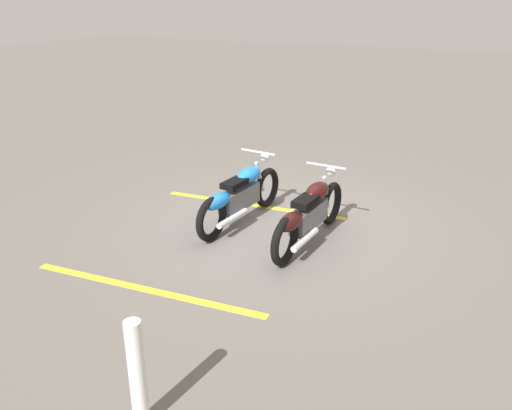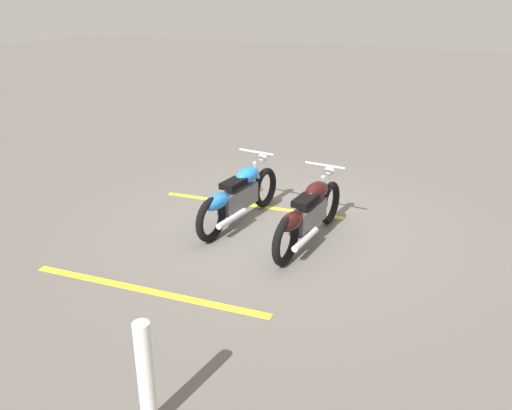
{
  "view_description": "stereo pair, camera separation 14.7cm",
  "coord_description": "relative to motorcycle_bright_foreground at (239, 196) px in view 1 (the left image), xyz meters",
  "views": [
    {
      "loc": [
        6.82,
        3.0,
        3.34
      ],
      "look_at": [
        0.89,
        0.0,
        0.65
      ],
      "focal_mm": 36.57,
      "sensor_mm": 36.0,
      "label": 1
    },
    {
      "loc": [
        6.88,
        2.87,
        3.34
      ],
      "look_at": [
        0.89,
        0.0,
        0.65
      ],
      "focal_mm": 36.57,
      "sensor_mm": 36.0,
      "label": 2
    }
  ],
  "objects": [
    {
      "name": "bollard_post",
      "position": [
        3.99,
        1.24,
        0.04
      ],
      "size": [
        0.14,
        0.14,
        1.01
      ],
      "primitive_type": "cylinder",
      "color": "white",
      "rests_on": "ground"
    },
    {
      "name": "ground_plane",
      "position": [
        -0.25,
        0.61,
        -0.46
      ],
      "size": [
        60.0,
        60.0,
        0.0
      ],
      "primitive_type": "plane",
      "color": "#66605B"
    },
    {
      "name": "motorcycle_dark_foreground",
      "position": [
        0.19,
        1.22,
        0.0
      ],
      "size": [
        2.23,
        0.62,
        1.04
      ],
      "rotation": [
        0.0,
        0.0,
        3.08
      ],
      "color": "black",
      "rests_on": "ground"
    },
    {
      "name": "parking_stripe_mid",
      "position": [
        2.27,
        -0.08,
        -0.46
      ],
      "size": [
        0.4,
        3.2,
        0.01
      ],
      "primitive_type": "cube",
      "rotation": [
        0.0,
        0.0,
        1.66
      ],
      "color": "yellow",
      "rests_on": "ground"
    },
    {
      "name": "parking_stripe_near",
      "position": [
        -0.77,
        -0.15,
        -0.46
      ],
      "size": [
        0.4,
        3.2,
        0.01
      ],
      "primitive_type": "cube",
      "rotation": [
        0.0,
        0.0,
        1.66
      ],
      "color": "yellow",
      "rests_on": "ground"
    },
    {
      "name": "motorcycle_bright_foreground",
      "position": [
        0.0,
        0.0,
        0.0
      ],
      "size": [
        2.23,
        0.62,
        1.04
      ],
      "rotation": [
        0.0,
        0.0,
        3.05
      ],
      "color": "black",
      "rests_on": "ground"
    }
  ]
}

